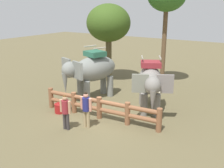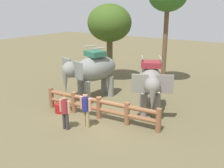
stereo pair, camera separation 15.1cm
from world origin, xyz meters
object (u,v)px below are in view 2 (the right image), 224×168
elephant_near_left (92,70)px  tree_back_center (110,24)px  tourist_man_in_blue (86,107)px  feed_bucket (60,108)px  elephant_center (150,82)px  tourist_woman_in_black (65,109)px  log_fence (99,106)px

elephant_near_left → tree_back_center: bearing=109.0°
tourist_man_in_blue → feed_bucket: size_ratio=3.14×
tourist_man_in_blue → elephant_near_left: bearing=122.9°
elephant_near_left → elephant_center: (3.53, 0.02, -0.12)m
tourist_woman_in_black → elephant_near_left: bearing=110.4°
tree_back_center → tourist_woman_in_black: bearing=-70.3°
tree_back_center → elephant_near_left: bearing=-71.0°
feed_bucket → tourist_woman_in_black: bearing=-38.0°
log_fence → tourist_woman_in_black: size_ratio=3.84×
elephant_center → tourist_man_in_blue: bearing=-116.7°
tree_back_center → log_fence: bearing=-60.6°
elephant_near_left → tourist_woman_in_black: elephant_near_left is taller
tree_back_center → feed_bucket: bearing=-79.8°
elephant_center → feed_bucket: size_ratio=6.22×
log_fence → tree_back_center: 7.18m
elephant_center → feed_bucket: (-3.66, -2.54, -1.31)m
log_fence → feed_bucket: bearing=-165.6°
log_fence → feed_bucket: (-2.03, -0.52, -0.37)m
log_fence → tree_back_center: bearing=119.4°
tourist_man_in_blue → feed_bucket: bearing=165.5°
elephant_center → tourist_man_in_blue: 3.50m
elephant_center → tourist_woman_in_black: bearing=-120.2°
elephant_near_left → elephant_center: elephant_near_left is taller
log_fence → feed_bucket: size_ratio=11.64×
elephant_near_left → elephant_center: 3.53m
tree_back_center → feed_bucket: 7.19m
log_fence → elephant_center: size_ratio=1.87×
log_fence → elephant_near_left: 2.96m
elephant_near_left → feed_bucket: bearing=-92.8°
log_fence → tourist_woman_in_black: (-0.53, -1.69, 0.30)m
elephant_center → elephant_near_left: bearing=-179.7°
elephant_near_left → tree_back_center: tree_back_center is taller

